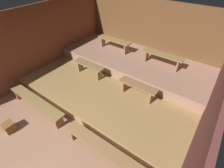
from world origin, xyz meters
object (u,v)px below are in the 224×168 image
bench_floor_left (36,102)px  wooden_crate_floor (9,127)px  bench_lower_right (138,88)px  bench_middle_right (162,57)px  bench_middle_left (114,42)px  bench_lower_left (89,67)px  bench_floor_right (105,150)px

bench_floor_left → wooden_crate_floor: (-0.01, -0.78, -0.20)m
bench_lower_right → bench_middle_right: size_ratio=0.84×
bench_middle_left → bench_middle_right: same height
bench_middle_right → wooden_crate_floor: bench_middle_right is taller
bench_middle_left → bench_middle_right: (1.79, 0.00, 0.00)m
bench_middle_left → wooden_crate_floor: bearing=-93.5°
wooden_crate_floor → bench_floor_left: bearing=89.3°
bench_floor_left → bench_lower_left: size_ratio=1.88×
bench_middle_left → bench_middle_right: 1.79m
bench_lower_right → bench_middle_left: bench_middle_left is taller
bench_floor_left → bench_middle_left: size_ratio=1.58×
bench_floor_left → wooden_crate_floor: size_ratio=8.20×
bench_floor_right → bench_middle_right: bench_middle_right is taller
bench_middle_left → wooden_crate_floor: size_ratio=5.21×
bench_middle_right → bench_lower_right: bearing=-91.7°
bench_middle_right → wooden_crate_floor: (-2.03, -3.93, -0.76)m
bench_lower_left → wooden_crate_floor: bearing=-96.4°
bench_middle_right → wooden_crate_floor: bearing=-117.3°
bench_lower_right → wooden_crate_floor: bench_lower_right is taller
bench_floor_right → bench_middle_left: 3.79m
bench_lower_left → bench_floor_right: bearing=-41.9°
bench_lower_right → bench_middle_left: size_ratio=0.84×
bench_middle_left → bench_lower_left: bearing=-88.3°
bench_middle_right → bench_floor_left: bearing=-122.7°
bench_floor_right → bench_lower_right: bench_lower_right is taller
bench_middle_right → bench_lower_left: bearing=-141.8°
bench_floor_right → bench_lower_right: bearing=98.8°
bench_floor_left → wooden_crate_floor: bench_floor_left is taller
bench_lower_right → bench_lower_left: bearing=180.0°
bench_floor_right → wooden_crate_floor: bench_floor_right is taller
bench_floor_right → bench_lower_left: size_ratio=1.88×
bench_lower_left → bench_lower_right: same height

